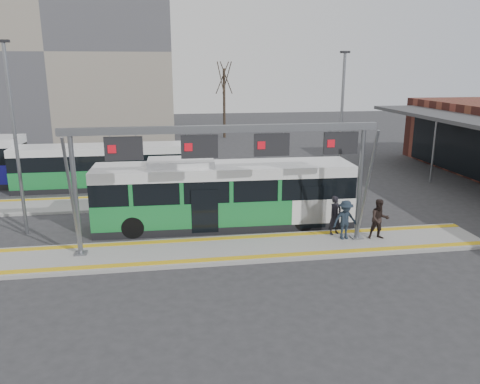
{
  "coord_description": "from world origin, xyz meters",
  "views": [
    {
      "loc": [
        -2.79,
        -18.5,
        7.66
      ],
      "look_at": [
        0.59,
        3.0,
        1.78
      ],
      "focal_mm": 35.0,
      "sensor_mm": 36.0,
      "label": 1
    }
  ],
  "objects_px": {
    "passenger_a": "(335,215)",
    "passenger_c": "(345,220)",
    "gantry": "(228,151)",
    "hero_bus": "(224,195)",
    "passenger_b": "(379,219)"
  },
  "relations": [
    {
      "from": "passenger_b",
      "to": "hero_bus",
      "type": "bearing_deg",
      "value": 158.74
    },
    {
      "from": "gantry",
      "to": "hero_bus",
      "type": "bearing_deg",
      "value": 86.68
    },
    {
      "from": "gantry",
      "to": "hero_bus",
      "type": "height_order",
      "value": "gantry"
    },
    {
      "from": "gantry",
      "to": "hero_bus",
      "type": "distance_m",
      "value": 4.12
    },
    {
      "from": "hero_bus",
      "to": "passenger_b",
      "type": "height_order",
      "value": "hero_bus"
    },
    {
      "from": "hero_bus",
      "to": "passenger_c",
      "type": "relative_size",
      "value": 6.97
    },
    {
      "from": "passenger_c",
      "to": "gantry",
      "type": "bearing_deg",
      "value": 176.08
    },
    {
      "from": "passenger_a",
      "to": "passenger_b",
      "type": "distance_m",
      "value": 1.95
    },
    {
      "from": "passenger_a",
      "to": "passenger_b",
      "type": "xyz_separation_m",
      "value": [
        1.73,
        -0.89,
        0.01
      ]
    },
    {
      "from": "passenger_a",
      "to": "passenger_c",
      "type": "distance_m",
      "value": 0.73
    },
    {
      "from": "passenger_c",
      "to": "passenger_b",
      "type": "bearing_deg",
      "value": -11.74
    },
    {
      "from": "passenger_b",
      "to": "passenger_c",
      "type": "bearing_deg",
      "value": 177.43
    },
    {
      "from": "hero_bus",
      "to": "passenger_a",
      "type": "distance_m",
      "value": 5.42
    },
    {
      "from": "hero_bus",
      "to": "passenger_c",
      "type": "distance_m",
      "value": 5.95
    },
    {
      "from": "passenger_a",
      "to": "passenger_c",
      "type": "height_order",
      "value": "passenger_a"
    }
  ]
}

